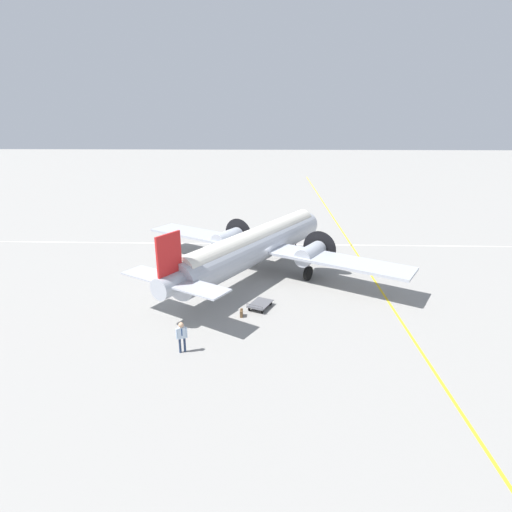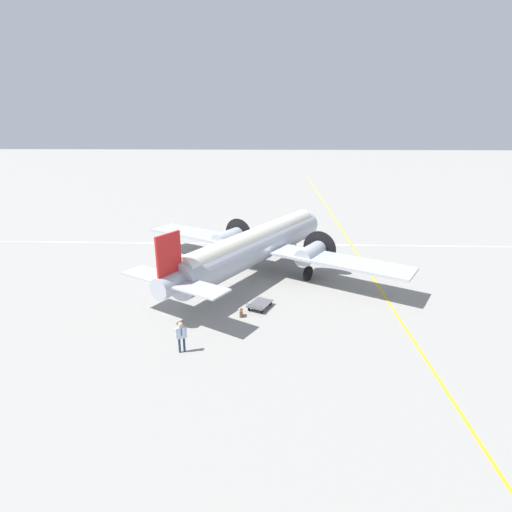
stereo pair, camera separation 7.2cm
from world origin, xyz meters
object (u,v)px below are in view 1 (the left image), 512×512
object	(u,v)px
suitcase_near_door	(241,313)
crew_foreground	(182,334)
airliner_main	(259,244)
baggage_cart	(260,304)

from	to	relation	value
suitcase_near_door	crew_foreground	bearing A→B (deg)	-34.01
airliner_main	suitcase_near_door	world-z (taller)	airliner_main
airliner_main	baggage_cart	world-z (taller)	airliner_main
airliner_main	baggage_cart	size ratio (longest dim) A/B	10.28
crew_foreground	suitcase_near_door	xyz separation A→B (m)	(-4.16, 2.81, -0.84)
airliner_main	suitcase_near_door	distance (m)	7.84
airliner_main	baggage_cart	xyz separation A→B (m)	(6.25, 0.28, -2.16)
suitcase_near_door	baggage_cart	bearing A→B (deg)	137.08
baggage_cart	crew_foreground	bearing A→B (deg)	168.05
airliner_main	crew_foreground	world-z (taller)	airliner_main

